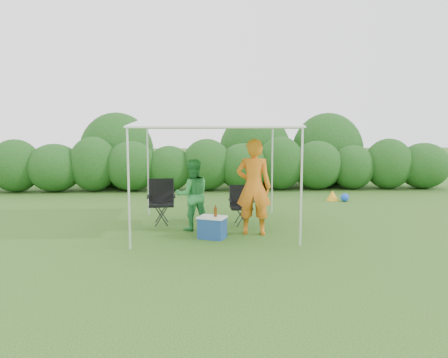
{
  "coord_description": "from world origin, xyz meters",
  "views": [
    {
      "loc": [
        -0.33,
        -8.49,
        2.12
      ],
      "look_at": [
        0.22,
        0.4,
        1.05
      ],
      "focal_mm": 35.0,
      "sensor_mm": 36.0,
      "label": 1
    }
  ],
  "objects": [
    {
      "name": "bottle",
      "position": [
        0.01,
        -0.38,
        0.54
      ],
      "size": [
        0.06,
        0.06,
        0.23
      ],
      "primitive_type": "cylinder",
      "color": "#592D0C",
      "rests_on": "cooler"
    },
    {
      "name": "chair_right",
      "position": [
        0.62,
        0.86,
        0.48
      ],
      "size": [
        0.53,
        0.48,
        0.85
      ],
      "rotation": [
        0.0,
        0.0,
        0.01
      ],
      "color": "black",
      "rests_on": "ground"
    },
    {
      "name": "lawn_toy",
      "position": [
        3.65,
        3.69,
        0.14
      ],
      "size": [
        0.59,
        0.49,
        0.29
      ],
      "color": "orange",
      "rests_on": "ground"
    },
    {
      "name": "canopy",
      "position": [
        0.0,
        0.5,
        2.46
      ],
      "size": [
        3.1,
        3.1,
        2.83
      ],
      "color": "silver",
      "rests_on": "ground"
    },
    {
      "name": "cooler",
      "position": [
        -0.05,
        -0.34,
        0.21
      ],
      "size": [
        0.61,
        0.54,
        0.42
      ],
      "rotation": [
        0.0,
        0.0,
        -0.43
      ],
      "color": "navy",
      "rests_on": "ground"
    },
    {
      "name": "ground",
      "position": [
        0.0,
        0.0,
        0.0
      ],
      "size": [
        70.0,
        70.0,
        0.0
      ],
      "primitive_type": "plane",
      "color": "#38631F"
    },
    {
      "name": "chair_left",
      "position": [
        -1.12,
        1.04,
        0.55
      ],
      "size": [
        0.64,
        0.58,
        0.97
      ],
      "rotation": [
        0.0,
        0.0,
        0.07
      ],
      "color": "black",
      "rests_on": "ground"
    },
    {
      "name": "man",
      "position": [
        0.78,
        -0.06,
        0.95
      ],
      "size": [
        0.77,
        0.58,
        1.89
      ],
      "primitive_type": "imported",
      "rotation": [
        0.0,
        0.0,
        2.94
      ],
      "color": "orange",
      "rests_on": "ground"
    },
    {
      "name": "hedge",
      "position": [
        0.12,
        6.0,
        0.82
      ],
      "size": [
        16.56,
        1.53,
        1.8
      ],
      "color": "#1F5019",
      "rests_on": "ground"
    },
    {
      "name": "woman",
      "position": [
        -0.42,
        0.39,
        0.73
      ],
      "size": [
        0.8,
        0.68,
        1.46
      ],
      "primitive_type": "imported",
      "rotation": [
        0.0,
        0.0,
        3.34
      ],
      "color": "#2E8D41",
      "rests_on": "ground"
    }
  ]
}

